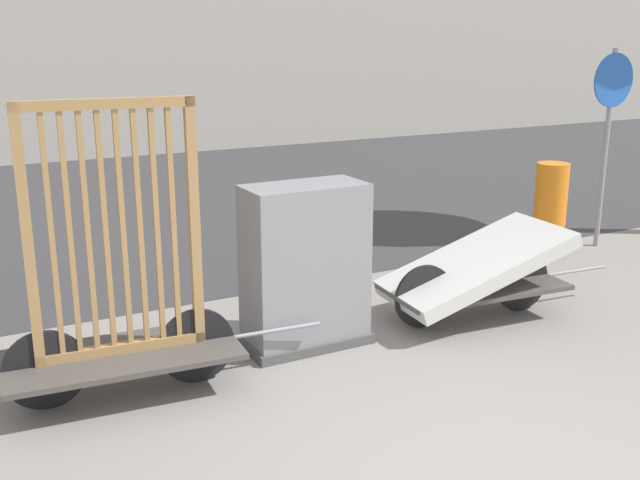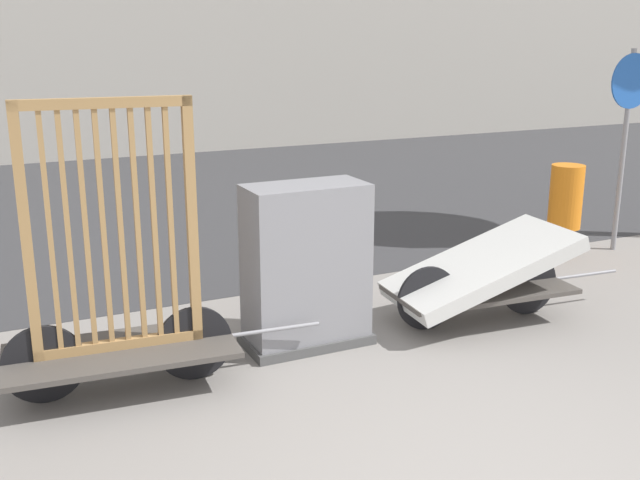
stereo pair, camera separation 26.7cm
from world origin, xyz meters
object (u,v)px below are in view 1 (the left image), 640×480
object	(u,v)px
bike_cart_with_mattress	(476,271)
utility_cabinet	(305,271)
trash_bin	(551,195)
bike_cart_with_bedframe	(121,305)
sign_post	(609,117)

from	to	relation	value
bike_cart_with_mattress	utility_cabinet	size ratio (longest dim) A/B	1.74
bike_cart_with_mattress	trash_bin	xyz separation A→B (m)	(2.09, 1.21, 0.26)
bike_cart_with_mattress	utility_cabinet	world-z (taller)	utility_cabinet
bike_cart_with_bedframe	trash_bin	bearing A→B (deg)	17.94
bike_cart_with_mattress	trash_bin	size ratio (longest dim) A/B	2.16
trash_bin	bike_cart_with_bedframe	bearing A→B (deg)	-166.98
bike_cart_with_bedframe	utility_cabinet	size ratio (longest dim) A/B	1.74
bike_cart_with_bedframe	utility_cabinet	bearing A→B (deg)	12.55
sign_post	bike_cart_with_bedframe	bearing A→B (deg)	-168.77
bike_cart_with_bedframe	sign_post	size ratio (longest dim) A/B	1.00
utility_cabinet	sign_post	world-z (taller)	sign_post
bike_cart_with_bedframe	bike_cart_with_mattress	size ratio (longest dim) A/B	1.00
bike_cart_with_bedframe	bike_cart_with_mattress	bearing A→B (deg)	4.92
bike_cart_with_mattress	utility_cabinet	xyz separation A→B (m)	(-1.61, 0.21, 0.18)
bike_cart_with_bedframe	trash_bin	size ratio (longest dim) A/B	2.16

